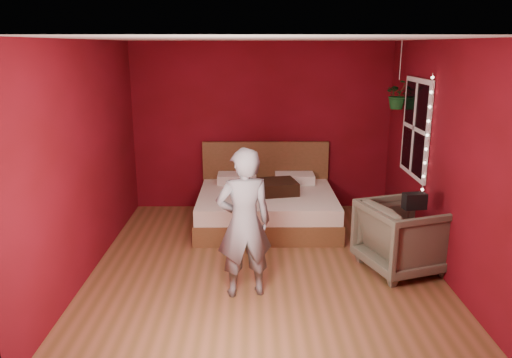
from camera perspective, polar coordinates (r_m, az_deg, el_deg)
name	(u,v)px	position (r m, az deg, el deg)	size (l,w,h in m)	color
floor	(265,265)	(6.03, 0.98, -9.82)	(4.50, 4.50, 0.00)	brown
room_walls	(265,125)	(5.53, 1.06, 6.15)	(4.04, 4.54, 2.62)	maroon
window	(415,128)	(6.79, 17.76, 5.57)	(0.05, 0.97, 1.27)	white
fairy_lights	(427,135)	(6.29, 18.99, 4.76)	(0.04, 0.04, 1.45)	silver
bed	(267,205)	(7.28, 1.22, -2.97)	(1.97, 1.67, 1.08)	brown
person	(244,223)	(5.08, -1.37, -5.08)	(0.57, 0.38, 1.57)	slate
armchair	(404,237)	(6.02, 16.54, -6.34)	(0.87, 0.89, 0.81)	#5B5A48
handbag	(414,201)	(5.69, 17.66, -2.41)	(0.25, 0.12, 0.18)	black
throw_pillow	(278,187)	(7.11, 2.51, -0.91)	(0.51, 0.51, 0.18)	black
hanging_plant	(398,94)	(7.27, 15.94, 9.28)	(0.39, 0.35, 0.93)	silver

